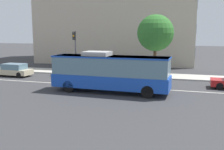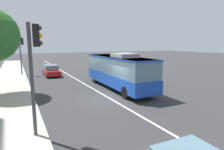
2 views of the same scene
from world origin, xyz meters
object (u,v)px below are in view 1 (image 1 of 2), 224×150
(street_tree_kerbside_left, at_px, (155,33))
(transit_bus, at_px, (110,71))
(sedan_beige, at_px, (13,70))
(traffic_light_near_corner, at_px, (75,45))

(street_tree_kerbside_left, bearing_deg, transit_bus, -102.96)
(sedan_beige, height_order, traffic_light_near_corner, traffic_light_near_corner)
(sedan_beige, relative_size, traffic_light_near_corner, 0.88)
(sedan_beige, relative_size, street_tree_kerbside_left, 0.64)
(transit_bus, height_order, street_tree_kerbside_left, street_tree_kerbside_left)
(traffic_light_near_corner, relative_size, street_tree_kerbside_left, 0.73)
(traffic_light_near_corner, distance_m, street_tree_kerbside_left, 9.63)
(traffic_light_near_corner, height_order, street_tree_kerbside_left, street_tree_kerbside_left)
(sedan_beige, bearing_deg, street_tree_kerbside_left, -158.31)
(transit_bus, height_order, sedan_beige, transit_bus)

